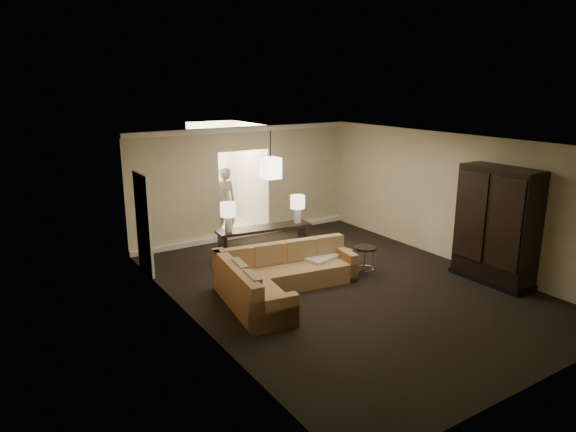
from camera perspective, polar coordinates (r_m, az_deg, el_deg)
ground at (r=10.14m, az=6.03°, el=-7.75°), size 8.00×8.00×0.00m
wall_back at (r=12.97m, az=-4.86°, el=3.73°), size 6.00×0.04×2.80m
wall_front at (r=7.19m, az=26.72°, el=-6.95°), size 6.00×0.04×2.80m
wall_left at (r=8.22m, az=-10.33°, el=-2.96°), size 0.04×8.00×2.80m
wall_right at (r=11.77m, az=17.75°, el=1.93°), size 0.04×8.00×2.80m
ceiling at (r=9.44m, az=6.49°, el=8.16°), size 6.00×8.00×0.02m
crown_molding at (r=12.74m, az=-4.89°, el=9.57°), size 6.00×0.10×0.12m
baseboard at (r=13.25m, az=-4.64°, el=-2.01°), size 6.00×0.10×0.12m
side_door at (r=10.87m, az=-15.77°, el=-0.84°), size 0.05×0.90×2.10m
foyer at (r=14.17m, az=-7.40°, el=4.18°), size 1.44×2.02×2.80m
sectional_sofa at (r=9.62m, az=-1.10°, el=-6.85°), size 2.99×2.27×0.82m
coffee_table at (r=10.84m, az=3.07°, el=-4.88°), size 1.36×1.36×0.47m
console_table at (r=11.22m, az=-2.65°, el=-2.83°), size 2.14×0.73×0.81m
armoire at (r=10.79m, az=22.16°, el=-1.23°), size 0.68×1.60×2.30m
drink_table at (r=10.73m, az=8.59°, el=-4.24°), size 0.45×0.45×0.57m
table_lamp_left at (r=10.74m, az=-6.68°, el=0.39°), size 0.32×0.32×0.62m
table_lamp_right at (r=11.35m, az=1.07°, el=1.27°), size 0.32×0.32×0.62m
pendant_light at (r=11.76m, az=-1.95°, el=5.36°), size 0.38×0.38×1.09m
person at (r=13.13m, az=-7.11°, el=2.02°), size 0.74×0.50×2.00m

